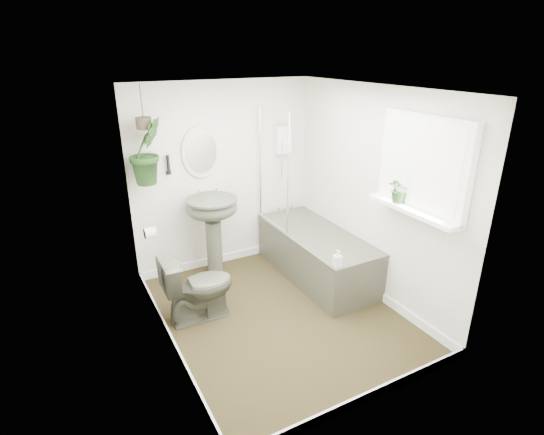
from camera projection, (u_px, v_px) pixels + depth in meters
name	position (u px, v px, depth m)	size (l,w,h in m)	color
floor	(279.00, 314.00, 4.51)	(2.30, 2.80, 0.02)	black
ceiling	(280.00, 88.00, 3.65)	(2.30, 2.80, 0.02)	white
wall_back	(224.00, 177.00, 5.23)	(2.30, 0.02, 2.30)	white
wall_front	(379.00, 278.00, 2.93)	(2.30, 0.02, 2.30)	white
wall_left	(159.00, 236.00, 3.57)	(0.02, 2.80, 2.30)	white
wall_right	(373.00, 195.00, 4.59)	(0.02, 2.80, 2.30)	white
skirting	(279.00, 310.00, 4.49)	(2.30, 2.80, 0.10)	white
bathtub	(316.00, 255.00, 5.16)	(0.72, 1.72, 0.58)	#424538
bath_screen	(273.00, 170.00, 5.05)	(0.04, 0.72, 1.40)	silver
shower_box	(283.00, 139.00, 5.38)	(0.20, 0.10, 0.35)	white
oval_mirror	(201.00, 152.00, 4.95)	(0.46, 0.03, 0.62)	beige
wall_sconce	(168.00, 165.00, 4.80)	(0.04, 0.04, 0.22)	black
toilet_roll_holder	(150.00, 233.00, 4.26)	(0.11, 0.11, 0.11)	white
window_recess	(424.00, 165.00, 3.80)	(0.08, 1.00, 0.90)	white
window_sill	(412.00, 210.00, 3.93)	(0.18, 1.00, 0.04)	white
window_blinds	(420.00, 166.00, 3.78)	(0.01, 0.86, 0.76)	white
toilet	(198.00, 286.00, 4.32)	(0.41, 0.72, 0.73)	#424538
pedestal_sink	(214.00, 238.00, 5.09)	(0.60, 0.51, 1.02)	#424538
sill_plant	(400.00, 188.00, 4.03)	(0.24, 0.21, 0.27)	black
hanging_plant	(147.00, 151.00, 4.47)	(0.39, 0.31, 0.71)	black
soap_bottle	(338.00, 258.00, 4.25)	(0.08, 0.08, 0.17)	black
hanging_pot	(144.00, 123.00, 4.36)	(0.16, 0.16, 0.12)	#3B3124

